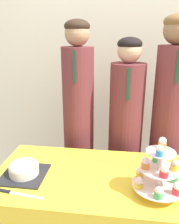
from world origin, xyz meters
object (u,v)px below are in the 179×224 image
at_px(student_1, 125,139).
at_px(student_0, 79,127).
at_px(round_cake, 24,169).
at_px(cake_knife, 11,193).
at_px(student_2, 167,129).
at_px(cupcake_stand, 159,172).

bearing_deg(student_1, student_0, 180.00).
relative_size(round_cake, cake_knife, 0.93).
distance_m(student_1, student_2, 0.33).
relative_size(cake_knife, cupcake_stand, 0.90).
relative_size(student_0, student_1, 1.08).
bearing_deg(cupcake_stand, student_2, 77.06).
bearing_deg(student_0, round_cake, -109.32).
height_order(student_1, student_2, student_2).
relative_size(cake_knife, student_1, 0.18).
bearing_deg(cake_knife, round_cake, 96.36).
distance_m(round_cake, student_2, 1.09).
height_order(cake_knife, student_2, student_2).
xyz_separation_m(student_0, student_1, (0.38, -0.00, -0.07)).
relative_size(cupcake_stand, student_0, 0.18).
bearing_deg(cake_knife, cupcake_stand, 15.34).
bearing_deg(student_2, cupcake_stand, -102.94).
height_order(student_0, student_1, student_0).
distance_m(cake_knife, student_2, 1.20).
bearing_deg(student_2, cake_knife, -139.47).
xyz_separation_m(round_cake, cupcake_stand, (0.75, -0.06, 0.08)).
bearing_deg(round_cake, student_0, 70.68).
bearing_deg(student_1, cake_knife, -127.38).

